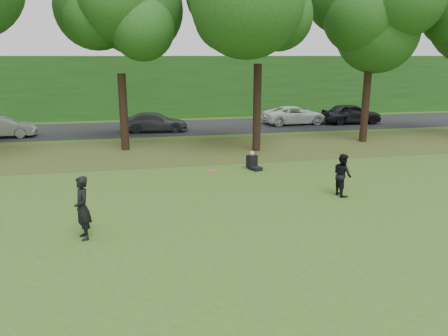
# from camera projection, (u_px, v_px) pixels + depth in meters

# --- Properties ---
(ground) EXTENTS (120.00, 120.00, 0.00)m
(ground) POSITION_uv_depth(u_px,v_px,m) (236.00, 254.00, 11.40)
(ground) COLOR #35531A
(ground) RESTS_ON ground
(leaf_litter) EXTENTS (60.00, 7.00, 0.01)m
(leaf_litter) POSITION_uv_depth(u_px,v_px,m) (182.00, 151.00, 23.73)
(leaf_litter) COLOR #4F421C
(leaf_litter) RESTS_ON ground
(street) EXTENTS (70.00, 7.00, 0.02)m
(street) POSITION_uv_depth(u_px,v_px,m) (170.00, 128.00, 31.31)
(street) COLOR black
(street) RESTS_ON ground
(far_hedge) EXTENTS (70.00, 3.00, 5.00)m
(far_hedge) POSITION_uv_depth(u_px,v_px,m) (163.00, 87.00, 36.38)
(far_hedge) COLOR #204814
(far_hedge) RESTS_ON ground
(player_left) EXTENTS (0.63, 0.77, 1.82)m
(player_left) POSITION_uv_depth(u_px,v_px,m) (82.00, 208.00, 12.17)
(player_left) COLOR black
(player_left) RESTS_ON ground
(player_right) EXTENTS (0.66, 0.81, 1.58)m
(player_right) POSITION_uv_depth(u_px,v_px,m) (342.00, 175.00, 16.04)
(player_right) COLOR black
(player_right) RESTS_ON ground
(parked_cars) EXTENTS (37.80, 3.58, 1.50)m
(parked_cars) POSITION_uv_depth(u_px,v_px,m) (172.00, 120.00, 30.29)
(parked_cars) COLOR black
(parked_cars) RESTS_ON street
(frisbee) EXTENTS (0.37, 0.37, 0.10)m
(frisbee) POSITION_uv_depth(u_px,v_px,m) (212.00, 171.00, 13.93)
(frisbee) COLOR #FB1548
(frisbee) RESTS_ON ground
(seated_person) EXTENTS (0.65, 0.83, 0.83)m
(seated_person) POSITION_uv_depth(u_px,v_px,m) (253.00, 163.00, 19.85)
(seated_person) COLOR black
(seated_person) RESTS_ON ground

